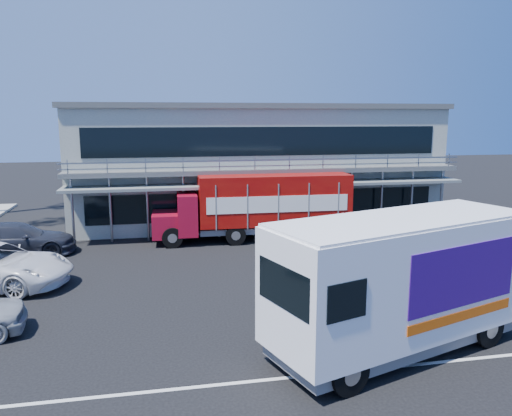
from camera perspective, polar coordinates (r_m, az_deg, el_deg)
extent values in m
plane|color=black|center=(18.80, -1.15, -10.03)|extent=(120.00, 120.00, 0.00)
cube|color=#949A8D|center=(33.05, -0.53, 5.11)|extent=(22.00, 10.00, 7.00)
cube|color=#515454|center=(32.91, -0.54, 11.45)|extent=(22.40, 10.40, 0.30)
cube|color=#515454|center=(27.58, 1.61, 4.25)|extent=(22.00, 1.20, 0.25)
cube|color=gray|center=(27.00, 1.87, 5.18)|extent=(22.00, 0.08, 0.90)
cube|color=slate|center=(27.38, 1.74, 2.72)|extent=(22.00, 1.80, 0.15)
cube|color=black|center=(28.43, 1.33, 0.36)|extent=(20.00, 0.06, 1.60)
cube|color=black|center=(28.02, 1.36, 7.63)|extent=(20.00, 0.06, 1.60)
cube|color=maroon|center=(26.58, -10.23, -1.82)|extent=(1.46, 2.30, 1.21)
cube|color=maroon|center=(26.48, -7.87, -0.57)|extent=(1.07, 2.54, 2.12)
cube|color=black|center=(26.37, -7.91, 0.72)|extent=(0.10, 2.14, 0.71)
cube|color=#991109|center=(26.90, 2.01, 1.12)|extent=(8.12, 2.70, 2.62)
cube|color=slate|center=(27.20, 1.99, -2.13)|extent=(8.11, 2.32, 0.30)
cube|color=white|center=(25.69, 2.59, 0.44)|extent=(7.42, 0.20, 0.86)
cube|color=white|center=(28.15, 1.48, 1.33)|extent=(7.42, 0.20, 0.86)
cylinder|color=black|center=(25.60, -9.54, -3.38)|extent=(1.05, 0.30, 1.05)
cylinder|color=black|center=(27.76, -9.57, -2.29)|extent=(1.05, 0.30, 1.05)
cylinder|color=black|center=(25.80, -2.34, -3.13)|extent=(1.05, 0.30, 1.05)
cylinder|color=black|center=(27.95, -2.93, -2.07)|extent=(1.05, 0.30, 1.05)
cylinder|color=black|center=(26.84, 7.97, -2.69)|extent=(1.05, 0.30, 1.05)
cylinder|color=black|center=(28.90, 6.64, -1.71)|extent=(1.05, 0.30, 1.05)
cube|color=white|center=(14.66, 16.25, -7.39)|extent=(8.32, 5.07, 3.15)
cube|color=slate|center=(15.27, 15.91, -13.64)|extent=(7.94, 4.72, 0.39)
cube|color=black|center=(12.16, 3.18, -9.02)|extent=(0.76, 2.12, 1.07)
cube|color=white|center=(14.26, 16.58, -1.22)|extent=(8.16, 4.97, 0.09)
cube|color=#360C6F|center=(14.41, 22.73, -7.17)|extent=(3.85, 1.32, 1.69)
cube|color=#360C6F|center=(16.13, 15.05, -4.87)|extent=(3.85, 1.32, 1.69)
cube|color=#F2590C|center=(14.77, 22.44, -11.35)|extent=(3.84, 1.31, 0.28)
cylinder|color=black|center=(12.71, 10.57, -18.13)|extent=(1.11, 0.61, 1.08)
cylinder|color=black|center=(14.40, 4.26, -14.39)|extent=(1.11, 0.61, 1.08)
cylinder|color=black|center=(16.25, 25.00, -12.39)|extent=(1.11, 0.61, 1.08)
cylinder|color=black|center=(17.61, 18.61, -10.18)|extent=(1.11, 0.61, 1.08)
imported|color=#282B36|center=(26.51, -25.69, -3.23)|extent=(5.47, 2.41, 1.56)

